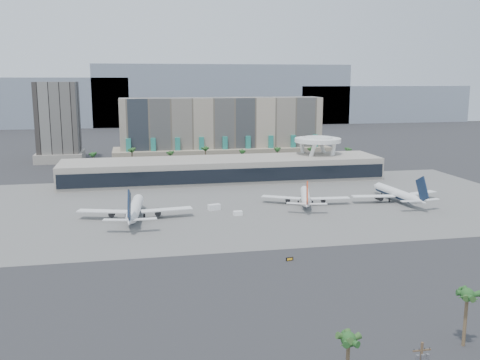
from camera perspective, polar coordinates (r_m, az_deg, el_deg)
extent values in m
plane|color=#232326|center=(183.65, 4.02, -6.42)|extent=(900.00, 900.00, 0.00)
cube|color=#5B5B59|center=(235.24, 0.48, -2.53)|extent=(260.00, 130.00, 0.06)
cube|color=gray|center=(653.26, -23.31, 7.59)|extent=(260.00, 60.00, 55.00)
cube|color=gray|center=(648.20, -1.88, 9.10)|extent=(300.00, 60.00, 70.00)
cube|color=gray|center=(709.65, 14.43, 7.90)|extent=(220.00, 60.00, 45.00)
cube|color=tan|center=(350.30, -1.95, 5.35)|extent=(130.00, 22.00, 42.00)
cube|color=tan|center=(350.22, -1.88, 2.71)|extent=(140.00, 30.00, 10.00)
cube|color=#258173|center=(335.11, -11.78, 2.81)|extent=(3.00, 2.00, 18.00)
cube|color=#258173|center=(335.31, -9.22, 2.90)|extent=(3.00, 2.00, 18.00)
cube|color=#258173|center=(336.18, -6.66, 2.99)|extent=(3.00, 2.00, 18.00)
cube|color=#258173|center=(337.72, -4.12, 3.07)|extent=(3.00, 2.00, 18.00)
cube|color=#258173|center=(339.91, -1.61, 3.14)|extent=(3.00, 2.00, 18.00)
cube|color=#258173|center=(342.74, 0.87, 3.21)|extent=(3.00, 2.00, 18.00)
cube|color=#258173|center=(346.20, 3.30, 3.27)|extent=(3.00, 2.00, 18.00)
cube|color=#258173|center=(350.27, 5.68, 3.32)|extent=(3.00, 2.00, 18.00)
cube|color=#258173|center=(354.93, 8.00, 3.37)|extent=(3.00, 2.00, 18.00)
cube|color=black|center=(373.20, -18.82, 5.89)|extent=(26.00, 26.00, 52.00)
cube|color=#A89F93|center=(375.65, -18.60, 2.39)|extent=(30.00, 30.00, 6.00)
cube|color=#A89F93|center=(287.04, -1.77, 1.12)|extent=(170.00, 32.00, 12.00)
cube|color=black|center=(271.41, -1.20, 0.45)|extent=(168.00, 0.60, 7.00)
cube|color=black|center=(285.91, -1.78, 2.55)|extent=(170.00, 12.00, 2.50)
cylinder|color=white|center=(313.88, 8.96, 2.75)|extent=(6.98, 6.99, 21.89)
cylinder|color=white|center=(309.72, 6.75, 2.70)|extent=(6.98, 6.99, 21.89)
cylinder|color=white|center=(297.77, 7.51, 2.35)|extent=(6.98, 6.99, 21.89)
cylinder|color=white|center=(302.10, 9.80, 2.41)|extent=(6.98, 6.99, 21.89)
cylinder|color=white|center=(304.66, 8.30, 4.23)|extent=(26.00, 26.00, 2.20)
cylinder|color=white|center=(304.51, 8.31, 4.47)|extent=(16.00, 16.00, 1.20)
cylinder|color=brown|center=(318.54, -15.37, 1.70)|extent=(0.70, 0.70, 12.00)
sphere|color=#225221|center=(317.73, -15.42, 2.71)|extent=(2.80, 2.80, 2.80)
cylinder|color=brown|center=(317.71, -11.41, 1.85)|extent=(0.70, 0.70, 12.00)
sphere|color=#225221|center=(316.90, -11.45, 2.87)|extent=(2.80, 2.80, 2.80)
cylinder|color=brown|center=(318.41, -7.45, 1.99)|extent=(0.70, 0.70, 12.00)
sphere|color=#225221|center=(317.59, -7.47, 3.01)|extent=(2.80, 2.80, 2.80)
cylinder|color=brown|center=(320.48, -3.70, 2.12)|extent=(0.70, 0.70, 12.00)
sphere|color=#225221|center=(319.67, -3.71, 3.13)|extent=(2.80, 2.80, 2.80)
cylinder|color=brown|center=(324.29, 0.33, 2.24)|extent=(0.70, 0.70, 12.00)
sphere|color=#225221|center=(323.49, 0.33, 3.24)|extent=(2.80, 2.80, 2.80)
cylinder|color=brown|center=(329.41, 4.09, 2.35)|extent=(0.70, 0.70, 12.00)
sphere|color=#225221|center=(328.62, 4.10, 3.33)|extent=(2.80, 2.80, 2.80)
cylinder|color=brown|center=(335.89, 7.71, 2.44)|extent=(0.70, 0.70, 12.00)
sphere|color=#225221|center=(335.12, 7.73, 3.41)|extent=(2.80, 2.80, 2.80)
cylinder|color=brown|center=(344.04, 11.34, 2.53)|extent=(0.70, 0.70, 12.00)
sphere|color=#225221|center=(343.29, 11.37, 3.47)|extent=(2.80, 2.80, 2.80)
cube|color=#4C3826|center=(96.27, 18.82, -16.82)|extent=(3.20, 0.22, 0.22)
cylinder|color=slate|center=(96.04, 18.41, -17.53)|extent=(0.56, 0.56, 0.90)
cylinder|color=slate|center=(96.46, 18.89, -17.43)|extent=(0.56, 0.56, 0.90)
cylinder|color=slate|center=(96.88, 19.38, -17.33)|extent=(0.56, 0.56, 0.90)
cylinder|color=black|center=(95.51, 18.07, -16.83)|extent=(0.12, 0.12, 0.30)
cylinder|color=black|center=(96.82, 19.58, -16.53)|extent=(0.12, 0.12, 0.30)
cylinder|color=white|center=(214.63, -11.12, -2.95)|extent=(7.32, 30.76, 4.47)
cylinder|color=#101F38|center=(214.67, -11.12, -2.99)|extent=(7.17, 30.14, 4.38)
cone|color=white|center=(231.58, -10.74, -1.93)|extent=(4.92, 5.42, 4.47)
cone|color=white|center=(195.54, -11.62, -4.22)|extent=(5.40, 10.43, 4.47)
cube|color=white|center=(215.20, -14.40, -3.24)|extent=(20.52, 10.28, 0.39)
cube|color=white|center=(212.91, -7.84, -3.14)|extent=(20.49, 6.75, 0.39)
cylinder|color=black|center=(215.53, -13.49, -3.48)|extent=(2.87, 4.68, 2.46)
cylinder|color=black|center=(213.87, -8.73, -3.41)|extent=(2.87, 4.68, 2.46)
cube|color=#101F38|center=(192.52, -11.74, -2.68)|extent=(1.51, 10.15, 11.76)
cube|color=white|center=(194.90, -13.14, -4.16)|extent=(9.26, 4.46, 0.28)
cube|color=white|center=(193.87, -10.18, -4.13)|extent=(9.04, 2.86, 0.28)
cylinder|color=black|center=(226.87, -10.83, -3.01)|extent=(0.56, 0.56, 1.79)
cylinder|color=black|center=(214.67, -12.07, -3.84)|extent=(0.78, 0.78, 1.79)
cylinder|color=black|center=(214.00, -10.16, -3.82)|extent=(0.78, 0.78, 1.79)
cylinder|color=white|center=(236.26, 6.99, -1.70)|extent=(11.06, 26.19, 3.84)
cylinder|color=#101F38|center=(236.29, 6.99, -1.74)|extent=(10.84, 25.67, 3.76)
cone|color=white|center=(250.92, 6.88, -0.96)|extent=(4.90, 5.22, 3.84)
cone|color=white|center=(219.71, 7.13, -2.58)|extent=(6.12, 9.37, 3.84)
cube|color=white|center=(235.30, 4.42, -1.85)|extent=(17.02, 11.58, 0.34)
cube|color=white|center=(236.07, 9.55, -1.93)|extent=(17.51, 5.14, 0.34)
cylinder|color=black|center=(235.97, 5.12, -2.06)|extent=(3.11, 4.28, 2.11)
cylinder|color=black|center=(236.53, 8.84, -2.12)|extent=(3.11, 4.28, 2.11)
cube|color=red|center=(217.21, 7.17, -1.39)|extent=(2.92, 8.49, 10.10)
cube|color=white|center=(218.54, 6.01, -2.50)|extent=(7.86, 5.09, 0.24)
cube|color=white|center=(218.88, 8.27, -2.53)|extent=(7.90, 3.21, 0.24)
cylinder|color=black|center=(246.80, 6.90, -1.80)|extent=(0.48, 0.48, 1.53)
cylinder|color=black|center=(235.83, 6.23, -2.38)|extent=(0.67, 0.67, 1.53)
cylinder|color=black|center=(236.05, 7.72, -2.40)|extent=(0.67, 0.67, 1.53)
cylinder|color=white|center=(249.46, 16.20, -1.32)|extent=(6.34, 28.63, 4.16)
cylinder|color=#101F38|center=(249.49, 16.20, -1.36)|extent=(6.21, 28.06, 4.08)
cone|color=white|center=(263.09, 14.34, -0.61)|extent=(4.51, 4.99, 4.16)
cone|color=white|center=(234.43, 18.57, -2.14)|extent=(4.87, 9.66, 4.16)
cube|color=white|center=(242.91, 14.03, -1.68)|extent=(19.12, 6.60, 0.36)
cube|color=white|center=(254.93, 18.51, -1.34)|extent=(19.15, 9.29, 0.36)
cylinder|color=black|center=(245.12, 14.59, -1.85)|extent=(2.60, 4.33, 2.29)
cylinder|color=black|center=(253.83, 17.84, -1.59)|extent=(2.60, 4.33, 2.29)
cube|color=#101F38|center=(232.07, 18.86, -0.92)|extent=(1.25, 9.47, 10.96)
cube|color=white|center=(230.89, 17.76, -2.15)|extent=(8.45, 2.81, 0.26)
cube|color=white|center=(236.13, 19.66, -1.99)|extent=(8.63, 4.03, 0.26)
cylinder|color=black|center=(259.29, 14.89, -1.46)|extent=(0.52, 0.52, 1.67)
cylinder|color=black|center=(247.48, 15.64, -2.08)|extent=(0.73, 0.73, 1.67)
cylinder|color=black|center=(250.97, 16.94, -1.97)|extent=(0.73, 0.73, 1.67)
cube|color=white|center=(223.90, -2.77, -2.92)|extent=(5.50, 3.69, 2.46)
cube|color=white|center=(215.10, -0.23, -3.57)|extent=(3.63, 2.20, 1.81)
cube|color=black|center=(163.96, 5.31, -8.39)|extent=(2.36, 0.73, 1.07)
cube|color=orange|center=(163.79, 5.33, -8.41)|extent=(1.69, 0.35, 0.64)
cylinder|color=black|center=(163.80, 5.02, -8.48)|extent=(0.13, 0.13, 0.64)
cylinder|color=black|center=(164.27, 5.60, -8.43)|extent=(0.13, 0.13, 0.64)
sphere|color=#225221|center=(100.91, 11.50, -16.32)|extent=(2.80, 2.80, 2.80)
cylinder|color=brown|center=(121.95, 22.90, -13.56)|extent=(0.70, 0.70, 11.48)
sphere|color=#225221|center=(119.89, 23.09, -11.19)|extent=(2.80, 2.80, 2.80)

